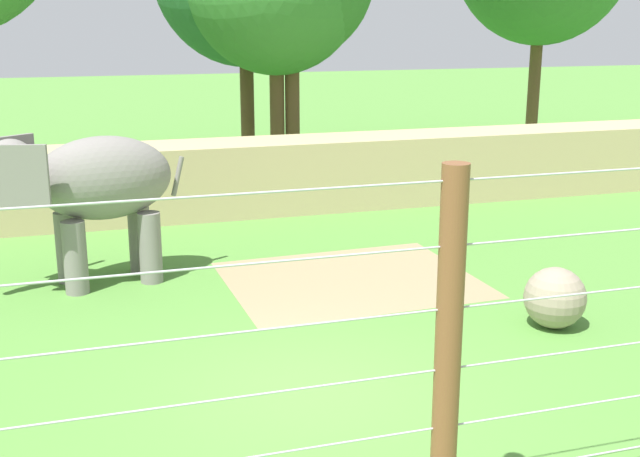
% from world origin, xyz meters
% --- Properties ---
extents(ground_plane, '(120.00, 120.00, 0.00)m').
position_xyz_m(ground_plane, '(0.00, 0.00, 0.00)').
color(ground_plane, '#518938').
extents(dirt_patch, '(4.67, 3.90, 0.01)m').
position_xyz_m(dirt_patch, '(1.99, 4.18, 0.00)').
color(dirt_patch, '#937F5B').
rests_on(dirt_patch, ground).
extents(embankment_wall, '(36.00, 1.80, 1.78)m').
position_xyz_m(embankment_wall, '(0.00, 10.09, 0.89)').
color(embankment_wall, tan).
rests_on(embankment_wall, ground).
extents(elephant, '(3.71, 1.84, 2.77)m').
position_xyz_m(elephant, '(-2.60, 5.34, 1.84)').
color(elephant, gray).
rests_on(elephant, ground).
extents(enrichment_ball, '(0.97, 0.97, 0.97)m').
position_xyz_m(enrichment_ball, '(4.29, 1.02, 0.49)').
color(enrichment_ball, gray).
rests_on(enrichment_ball, ground).
extents(cable_fence, '(12.41, 0.24, 3.61)m').
position_xyz_m(cable_fence, '(0.08, -3.41, 1.82)').
color(cable_fence, brown).
rests_on(cable_fence, ground).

